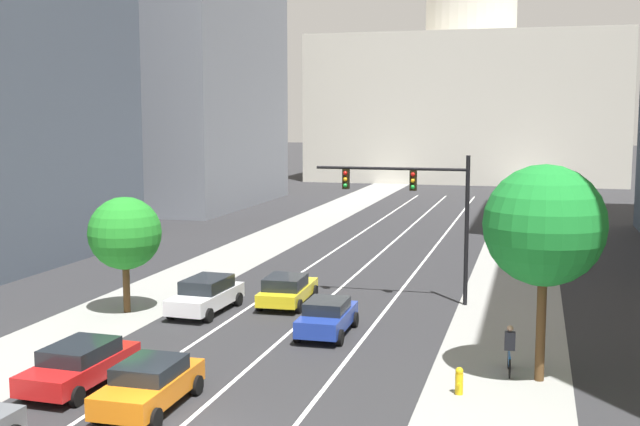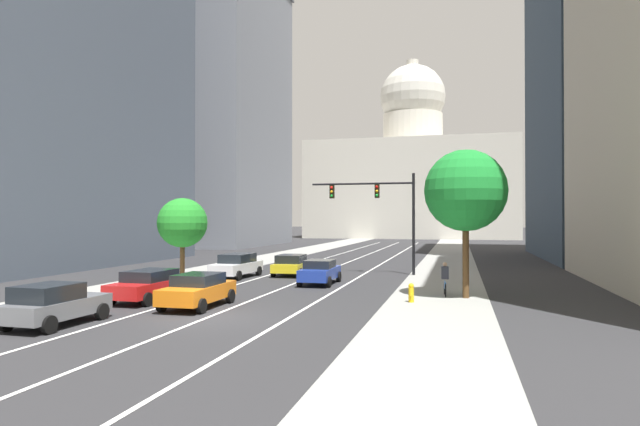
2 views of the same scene
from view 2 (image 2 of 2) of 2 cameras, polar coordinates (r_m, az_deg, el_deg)
ground_plane at (r=60.41m, az=5.33°, el=-4.35°), size 400.00×400.00×0.00m
sidewalk_left at (r=57.64m, az=-4.07°, el=-4.53°), size 4.78×130.00×0.01m
sidewalk_right at (r=54.65m, az=13.54°, el=-4.72°), size 4.78×130.00×0.01m
lane_stripe_left at (r=46.47m, az=-1.52°, el=-5.46°), size 0.16×90.00×0.01m
lane_stripe_center at (r=45.70m, az=2.30°, el=-5.54°), size 0.16×90.00×0.01m
lane_stripe_right at (r=45.14m, az=6.23°, el=-5.60°), size 0.16×90.00×0.01m
office_tower_far_left at (r=84.14m, az=-10.79°, el=11.08°), size 16.60×24.16×41.90m
capitol_building at (r=118.68m, az=9.85°, el=3.56°), size 42.04×28.45×38.66m
car_gray at (r=22.17m, az=-26.46°, el=-8.66°), size 2.08×4.04×1.56m
car_yellow at (r=37.45m, az=-2.97°, el=-5.49°), size 2.25×4.66×1.45m
car_orange at (r=24.61m, az=-12.87°, el=-7.96°), size 2.08×4.36×1.48m
car_white at (r=36.38m, az=-8.85°, el=-5.51°), size 2.20×4.81×1.59m
car_blue at (r=32.30m, az=-0.01°, el=-6.25°), size 1.99×4.20×1.46m
car_red at (r=27.19m, az=-17.67°, el=-7.25°), size 2.20×4.73×1.47m
traffic_signal_mast at (r=38.17m, az=6.58°, el=0.97°), size 7.42×0.39×7.12m
fire_hydrant at (r=25.73m, az=9.69°, el=-8.35°), size 0.26×0.35×0.91m
cyclist at (r=28.16m, az=13.17°, el=-6.88°), size 0.38×1.70×1.72m
street_tree_mid_right at (r=27.53m, az=15.24°, el=2.30°), size 4.07×4.07×7.37m
street_tree_near_left at (r=36.93m, az=-14.44°, el=-1.04°), size 3.31×3.31×5.32m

